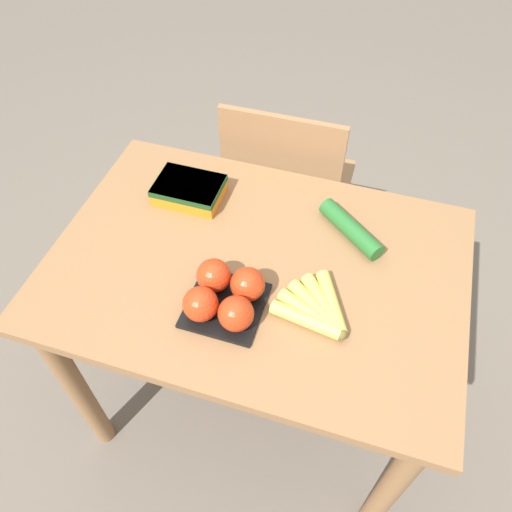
# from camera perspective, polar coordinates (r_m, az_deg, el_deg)

# --- Properties ---
(ground_plane) EXTENTS (12.00, 12.00, 0.00)m
(ground_plane) POSITION_cam_1_polar(r_m,az_deg,el_deg) (1.90, 0.00, -15.49)
(ground_plane) COLOR #665B51
(dining_table) EXTENTS (1.03, 0.71, 0.77)m
(dining_table) POSITION_cam_1_polar(r_m,az_deg,el_deg) (1.35, 0.00, -4.61)
(dining_table) COLOR olive
(dining_table) RESTS_ON ground_plane
(chair) EXTENTS (0.42, 0.40, 0.89)m
(chair) POSITION_cam_1_polar(r_m,az_deg,el_deg) (1.83, 3.54, 7.11)
(chair) COLOR #8E6642
(chair) RESTS_ON ground_plane
(banana_bunch) EXTENTS (0.18, 0.17, 0.03)m
(banana_bunch) POSITION_cam_1_polar(r_m,az_deg,el_deg) (1.14, 7.08, -6.17)
(banana_bunch) COLOR brown
(banana_bunch) RESTS_ON dining_table
(tomato_pack) EXTENTS (0.17, 0.17, 0.09)m
(tomato_pack) POSITION_cam_1_polar(r_m,az_deg,el_deg) (1.12, -3.61, -4.53)
(tomato_pack) COLOR black
(tomato_pack) RESTS_ON dining_table
(carrot_bag) EXTENTS (0.18, 0.13, 0.05)m
(carrot_bag) POSITION_cam_1_polar(r_m,az_deg,el_deg) (1.39, -7.67, 7.60)
(carrot_bag) COLOR orange
(carrot_bag) RESTS_ON dining_table
(cucumber_near) EXTENTS (0.19, 0.16, 0.05)m
(cucumber_near) POSITION_cam_1_polar(r_m,az_deg,el_deg) (1.30, 10.78, 3.08)
(cucumber_near) COLOR #236028
(cucumber_near) RESTS_ON dining_table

